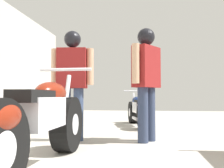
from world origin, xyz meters
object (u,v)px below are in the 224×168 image
motorcycle_maroon_cruiser (39,123)px  mechanic_with_helmet (72,74)px  motorcycle_black_naked (139,111)px  mechanic_in_blue (146,73)px

motorcycle_maroon_cruiser → mechanic_with_helmet: size_ratio=1.29×
motorcycle_black_naked → mechanic_in_blue: size_ratio=1.04×
mechanic_in_blue → motorcycle_maroon_cruiser: bearing=-122.0°
motorcycle_maroon_cruiser → mechanic_in_blue: bearing=58.0°
motorcycle_maroon_cruiser → motorcycle_black_naked: motorcycle_maroon_cruiser is taller
mechanic_in_blue → mechanic_with_helmet: size_ratio=1.01×
mechanic_in_blue → mechanic_with_helmet: mechanic_in_blue is taller
mechanic_in_blue → mechanic_with_helmet: bearing=-177.1°
motorcycle_black_naked → mechanic_with_helmet: size_ratio=1.05×
motorcycle_black_naked → motorcycle_maroon_cruiser: bearing=-103.2°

